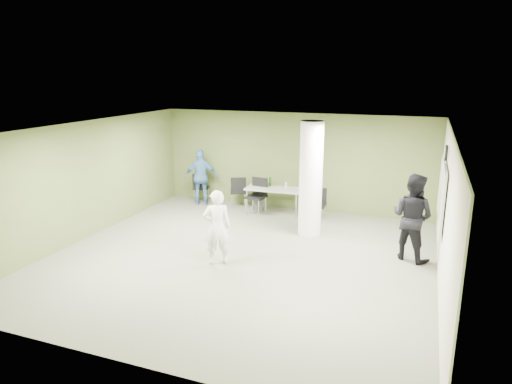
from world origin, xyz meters
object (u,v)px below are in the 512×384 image
at_px(woman_white, 217,227).
at_px(man_blue, 201,177).
at_px(folding_table, 274,190).
at_px(man_black, 412,217).
at_px(chair_back_left, 201,185).

height_order(woman_white, man_blue, man_blue).
bearing_deg(woman_white, folding_table, -119.06).
bearing_deg(man_black, chair_back_left, 5.46).
xyz_separation_m(folding_table, man_black, (3.76, -2.04, 0.24)).
xyz_separation_m(woman_white, man_blue, (-2.33, 3.83, 0.05)).
height_order(chair_back_left, man_blue, man_blue).
relative_size(chair_back_left, man_black, 0.50).
relative_size(man_black, man_blue, 1.11).
relative_size(folding_table, man_black, 0.86).
relative_size(folding_table, chair_back_left, 1.72).
xyz_separation_m(chair_back_left, man_black, (6.22, -2.33, 0.39)).
bearing_deg(chair_back_left, woman_white, 103.48).
bearing_deg(man_blue, chair_back_left, -77.51).
relative_size(woman_white, man_blue, 0.94).
bearing_deg(chair_back_left, man_blue, 106.66).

